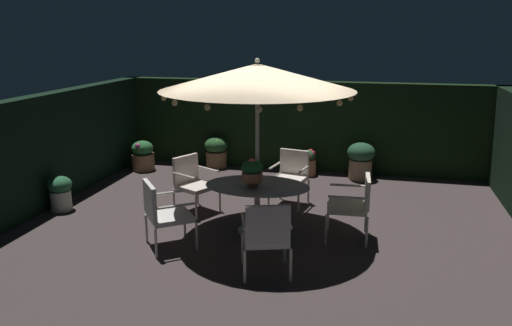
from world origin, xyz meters
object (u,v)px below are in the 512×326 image
(potted_plant_right_far, at_px, (60,192))
(patio_chair_south, at_px, (354,202))
(centerpiece_planter, at_px, (252,171))
(potted_plant_back_center, at_px, (361,159))
(patio_chair_north, at_px, (291,173))
(potted_plant_back_right, at_px, (308,163))
(patio_chair_east, at_px, (163,211))
(patio_chair_southeast, at_px, (267,234))
(patio_umbrella, at_px, (257,77))
(patio_chair_northeast, at_px, (192,180))
(potted_plant_front_corner, at_px, (216,151))
(patio_dining_table, at_px, (257,194))
(potted_plant_right_near, at_px, (143,156))

(potted_plant_right_far, bearing_deg, patio_chair_south, -0.99)
(centerpiece_planter, height_order, potted_plant_back_center, centerpiece_planter)
(patio_chair_north, xyz_separation_m, potted_plant_back_right, (0.06, 1.86, -0.28))
(patio_chair_south, bearing_deg, centerpiece_planter, -172.36)
(centerpiece_planter, xyz_separation_m, patio_chair_east, (-1.10, -0.75, -0.44))
(patio_chair_southeast, distance_m, potted_plant_right_far, 4.20)
(patio_umbrella, bearing_deg, patio_chair_northeast, 152.74)
(patio_umbrella, bearing_deg, centerpiece_planter, -108.67)
(potted_plant_front_corner, bearing_deg, potted_plant_back_center, -4.13)
(patio_chair_northeast, bearing_deg, potted_plant_right_far, -167.00)
(patio_dining_table, distance_m, patio_chair_north, 1.43)
(patio_chair_north, bearing_deg, patio_dining_table, -101.17)
(patio_chair_east, distance_m, patio_chair_south, 2.74)
(potted_plant_back_center, bearing_deg, patio_chair_south, -89.74)
(patio_chair_north, relative_size, potted_plant_back_right, 1.69)
(potted_plant_front_corner, bearing_deg, patio_chair_east, -81.96)
(patio_chair_northeast, bearing_deg, potted_plant_right_near, 132.06)
(potted_plant_back_center, bearing_deg, patio_umbrella, -113.77)
(centerpiece_planter, xyz_separation_m, patio_chair_south, (1.48, 0.20, -0.42))
(patio_dining_table, xyz_separation_m, potted_plant_right_far, (-3.47, 0.15, -0.27))
(patio_dining_table, distance_m, patio_chair_east, 1.44)
(patio_dining_table, xyz_separation_m, patio_chair_northeast, (-1.28, 0.66, -0.05))
(patio_chair_east, distance_m, potted_plant_right_near, 4.28)
(potted_plant_back_center, height_order, potted_plant_back_right, potted_plant_back_center)
(patio_chair_north, distance_m, potted_plant_back_right, 1.88)
(potted_plant_front_corner, height_order, potted_plant_right_far, potted_plant_front_corner)
(patio_chair_north, relative_size, potted_plant_right_near, 1.45)
(patio_umbrella, relative_size, potted_plant_right_near, 4.30)
(patio_chair_northeast, relative_size, potted_plant_right_far, 1.57)
(patio_dining_table, xyz_separation_m, patio_chair_south, (1.43, 0.07, -0.02))
(potted_plant_back_center, relative_size, potted_plant_back_right, 1.38)
(potted_plant_right_far, bearing_deg, potted_plant_front_corner, 62.51)
(patio_chair_north, relative_size, patio_chair_east, 0.97)
(patio_dining_table, xyz_separation_m, patio_chair_north, (0.28, 1.40, -0.04))
(patio_chair_east, bearing_deg, potted_plant_right_near, 119.49)
(patio_chair_northeast, height_order, patio_chair_south, patio_chair_south)
(patio_chair_north, distance_m, potted_plant_right_near, 3.81)
(patio_chair_northeast, xyz_separation_m, patio_chair_southeast, (1.72, -2.03, 0.03))
(patio_dining_table, distance_m, potted_plant_right_far, 3.48)
(patio_dining_table, height_order, potted_plant_right_far, patio_dining_table)
(patio_chair_south, bearing_deg, patio_chair_southeast, -124.62)
(potted_plant_back_center, bearing_deg, potted_plant_front_corner, 175.87)
(potted_plant_front_corner, distance_m, potted_plant_back_right, 2.10)
(patio_chair_north, height_order, potted_plant_right_near, patio_chair_north)
(patio_chair_north, height_order, patio_chair_southeast, patio_chair_southeast)
(centerpiece_planter, bearing_deg, patio_chair_northeast, 147.34)
(potted_plant_back_center, bearing_deg, patio_dining_table, -113.77)
(patio_chair_northeast, relative_size, patio_chair_southeast, 0.95)
(patio_chair_northeast, relative_size, potted_plant_front_corner, 1.37)
(patio_umbrella, xyz_separation_m, patio_chair_east, (-1.14, -0.88, -1.78))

